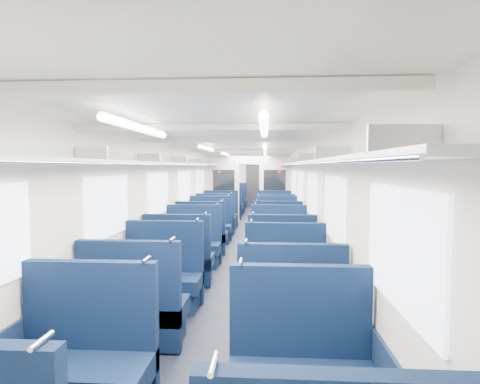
# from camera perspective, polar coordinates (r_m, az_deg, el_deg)

# --- Properties ---
(floor) EXTENTS (2.80, 18.00, 0.01)m
(floor) POSITION_cam_1_polar(r_m,az_deg,el_deg) (10.13, 0.47, -7.17)
(floor) COLOR black
(floor) RESTS_ON ground
(ceiling) EXTENTS (2.80, 18.00, 0.01)m
(ceiling) POSITION_cam_1_polar(r_m,az_deg,el_deg) (9.95, 0.48, 6.23)
(ceiling) COLOR silver
(ceiling) RESTS_ON wall_left
(wall_left) EXTENTS (0.02, 18.00, 2.35)m
(wall_left) POSITION_cam_1_polar(r_m,az_deg,el_deg) (10.15, -7.44, -0.49)
(wall_left) COLOR beige
(wall_left) RESTS_ON floor
(dado_left) EXTENTS (0.03, 17.90, 0.70)m
(dado_left) POSITION_cam_1_polar(r_m,az_deg,el_deg) (10.24, -7.32, -5.10)
(dado_left) COLOR black
(dado_left) RESTS_ON floor
(wall_right) EXTENTS (0.02, 18.00, 2.35)m
(wall_right) POSITION_cam_1_polar(r_m,az_deg,el_deg) (9.99, 8.51, -0.56)
(wall_right) COLOR beige
(wall_right) RESTS_ON floor
(dado_right) EXTENTS (0.03, 17.90, 0.70)m
(dado_right) POSITION_cam_1_polar(r_m,az_deg,el_deg) (10.09, 8.38, -5.24)
(dado_right) COLOR black
(dado_right) RESTS_ON floor
(wall_far) EXTENTS (2.80, 0.02, 2.35)m
(wall_far) POSITION_cam_1_polar(r_m,az_deg,el_deg) (18.95, 2.02, 1.50)
(wall_far) COLOR beige
(wall_far) RESTS_ON floor
(luggage_rack_left) EXTENTS (0.36, 17.40, 0.18)m
(luggage_rack_left) POSITION_cam_1_polar(r_m,az_deg,el_deg) (10.09, -6.44, 4.03)
(luggage_rack_left) COLOR #B2B5BA
(luggage_rack_left) RESTS_ON wall_left
(luggage_rack_right) EXTENTS (0.36, 17.40, 0.18)m
(luggage_rack_right) POSITION_cam_1_polar(r_m,az_deg,el_deg) (9.95, 7.48, 4.03)
(luggage_rack_right) COLOR #B2B5BA
(luggage_rack_right) RESTS_ON wall_right
(windows) EXTENTS (2.78, 15.60, 0.75)m
(windows) POSITION_cam_1_polar(r_m,az_deg,el_deg) (9.50, 0.32, 0.74)
(windows) COLOR white
(windows) RESTS_ON wall_left
(ceiling_fittings) EXTENTS (2.70, 16.06, 0.11)m
(ceiling_fittings) POSITION_cam_1_polar(r_m,az_deg,el_deg) (9.69, 0.39, 5.94)
(ceiling_fittings) COLOR beige
(ceiling_fittings) RESTS_ON ceiling
(end_door) EXTENTS (0.75, 0.06, 2.00)m
(end_door) POSITION_cam_1_polar(r_m,az_deg,el_deg) (18.90, 2.01, 0.97)
(end_door) COLOR black
(end_door) RESTS_ON floor
(bulkhead) EXTENTS (2.80, 0.10, 2.35)m
(bulkhead) POSITION_cam_1_polar(r_m,az_deg,el_deg) (13.55, 1.34, 0.85)
(bulkhead) COLOR beige
(bulkhead) RESTS_ON floor
(seat_2) EXTENTS (1.08, 0.59, 1.20)m
(seat_2) POSITION_cam_1_polar(r_m,az_deg,el_deg) (3.53, -21.70, -22.58)
(seat_2) COLOR #0C1C3B
(seat_2) RESTS_ON floor
(seat_3) EXTENTS (1.08, 0.59, 1.20)m
(seat_3) POSITION_cam_1_polar(r_m,az_deg,el_deg) (3.24, 8.80, -24.94)
(seat_3) COLOR #0C1C3B
(seat_3) RESTS_ON floor
(seat_4) EXTENTS (1.08, 0.59, 1.20)m
(seat_4) POSITION_cam_1_polar(r_m,az_deg,el_deg) (4.52, -15.10, -16.44)
(seat_4) COLOR #0C1C3B
(seat_4) RESTS_ON floor
(seat_5) EXTENTS (1.08, 0.59, 1.20)m
(seat_5) POSITION_cam_1_polar(r_m,az_deg,el_deg) (4.26, 7.39, -17.64)
(seat_5) COLOR #0C1C3B
(seat_5) RESTS_ON floor
(seat_6) EXTENTS (1.08, 0.59, 1.20)m
(seat_6) POSITION_cam_1_polar(r_m,az_deg,el_deg) (5.57, -11.18, -12.49)
(seat_6) COLOR #0C1C3B
(seat_6) RESTS_ON floor
(seat_7) EXTENTS (1.08, 0.59, 1.20)m
(seat_7) POSITION_cam_1_polar(r_m,az_deg,el_deg) (5.32, 6.60, -13.22)
(seat_7) COLOR #0C1C3B
(seat_7) RESTS_ON floor
(seat_8) EXTENTS (1.08, 0.59, 1.20)m
(seat_8) POSITION_cam_1_polar(r_m,az_deg,el_deg) (6.54, -8.82, -10.01)
(seat_8) COLOR #0C1C3B
(seat_8) RESTS_ON floor
(seat_9) EXTENTS (1.08, 0.59, 1.20)m
(seat_9) POSITION_cam_1_polar(r_m,az_deg,el_deg) (6.45, 6.07, -10.18)
(seat_9) COLOR #0C1C3B
(seat_9) RESTS_ON floor
(seat_10) EXTENTS (1.08, 0.59, 1.20)m
(seat_10) POSITION_cam_1_polar(r_m,az_deg,el_deg) (7.70, -6.85, -7.89)
(seat_10) COLOR #0C1C3B
(seat_10) RESTS_ON floor
(seat_11) EXTENTS (1.08, 0.59, 1.20)m
(seat_11) POSITION_cam_1_polar(r_m,az_deg,el_deg) (7.68, 5.69, -7.92)
(seat_11) COLOR #0C1C3B
(seat_11) RESTS_ON floor
(seat_12) EXTENTS (1.08, 0.59, 1.20)m
(seat_12) POSITION_cam_1_polar(r_m,az_deg,el_deg) (8.72, -5.57, -6.51)
(seat_12) COLOR #0C1C3B
(seat_12) RESTS_ON floor
(seat_13) EXTENTS (1.08, 0.59, 1.20)m
(seat_13) POSITION_cam_1_polar(r_m,az_deg,el_deg) (8.80, 5.43, -6.41)
(seat_13) COLOR #0C1C3B
(seat_13) RESTS_ON floor
(seat_14) EXTENTS (1.08, 0.59, 1.20)m
(seat_14) POSITION_cam_1_polar(r_m,az_deg,el_deg) (9.98, -4.37, -5.20)
(seat_14) COLOR #0C1C3B
(seat_14) RESTS_ON floor
(seat_15) EXTENTS (1.08, 0.59, 1.20)m
(seat_15) POSITION_cam_1_polar(r_m,az_deg,el_deg) (9.95, 5.23, -5.23)
(seat_15) COLOR #0C1C3B
(seat_15) RESTS_ON floor
(seat_16) EXTENTS (1.08, 0.59, 1.20)m
(seat_16) POSITION_cam_1_polar(r_m,az_deg,el_deg) (11.16, -3.50, -4.24)
(seat_16) COLOR #0C1C3B
(seat_16) RESTS_ON floor
(seat_17) EXTENTS (1.08, 0.59, 1.20)m
(seat_17) POSITION_cam_1_polar(r_m,az_deg,el_deg) (10.94, 5.10, -4.41)
(seat_17) COLOR #0C1C3B
(seat_17) RESTS_ON floor
(seat_18) EXTENTS (1.08, 0.59, 1.20)m
(seat_18) POSITION_cam_1_polar(r_m,az_deg,el_deg) (12.18, -2.88, -3.57)
(seat_18) COLOR #0C1C3B
(seat_18) RESTS_ON floor
(seat_19) EXTENTS (1.08, 0.59, 1.20)m
(seat_19) POSITION_cam_1_polar(r_m,az_deg,el_deg) (12.20, 4.95, -3.56)
(seat_19) COLOR #0C1C3B
(seat_19) RESTS_ON floor
(seat_20) EXTENTS (1.08, 0.59, 1.20)m
(seat_20) POSITION_cam_1_polar(r_m,az_deg,el_deg) (14.29, -1.90, -2.48)
(seat_20) COLOR #0C1C3B
(seat_20) RESTS_ON floor
(seat_21) EXTENTS (1.08, 0.59, 1.20)m
(seat_21) POSITION_cam_1_polar(r_m,az_deg,el_deg) (14.02, 4.79, -2.61)
(seat_21) COLOR #0C1C3B
(seat_21) RESTS_ON floor
(seat_22) EXTENTS (1.08, 0.59, 1.20)m
(seat_22) POSITION_cam_1_polar(r_m,az_deg,el_deg) (15.41, -1.48, -2.02)
(seat_22) COLOR #0C1C3B
(seat_22) RESTS_ON floor
(seat_23) EXTENTS (1.08, 0.59, 1.20)m
(seat_23) POSITION_cam_1_polar(r_m,az_deg,el_deg) (15.20, 4.71, -2.11)
(seat_23) COLOR #0C1C3B
(seat_23) RESTS_ON floor
(seat_24) EXTENTS (1.08, 0.59, 1.20)m
(seat_24) POSITION_cam_1_polar(r_m,az_deg,el_deg) (16.42, -1.16, -1.66)
(seat_24) COLOR #0C1C3B
(seat_24) RESTS_ON floor
(seat_25) EXTENTS (1.08, 0.59, 1.20)m
(seat_25) POSITION_cam_1_polar(r_m,az_deg,el_deg) (16.44, 4.64, -1.67)
(seat_25) COLOR #0C1C3B
(seat_25) RESTS_ON floor
(seat_26) EXTENTS (1.08, 0.59, 1.20)m
(seat_26) POSITION_cam_1_polar(r_m,az_deg,el_deg) (17.68, -0.81, -1.27)
(seat_26) COLOR #0C1C3B
(seat_26) RESTS_ON floor
(seat_27) EXTENTS (1.08, 0.59, 1.20)m
(seat_27) POSITION_cam_1_polar(r_m,az_deg,el_deg) (17.53, 4.58, -1.33)
(seat_27) COLOR #0C1C3B
(seat_27) RESTS_ON floor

